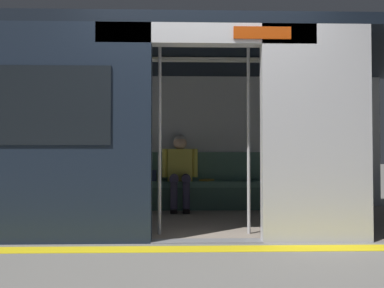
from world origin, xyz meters
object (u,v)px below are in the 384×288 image
Objects in this scene: handbag at (148,176)px; grab_pole_door at (160,135)px; train_car at (194,104)px; person_seated at (180,167)px; book at (207,180)px; grab_pole_far at (249,135)px; bench_seat at (197,188)px.

grab_pole_door is at bearing 98.30° from handbag.
handbag is at bearing -57.36° from train_car.
grab_pole_door is at bearing 65.89° from train_car.
grab_pole_door is at bearing 83.58° from person_seated.
grab_pole_far is (-0.33, 1.95, 0.60)m from book.
book is (-0.92, 0.01, -0.07)m from handbag.
train_car is 1.61m from handbag.
bench_seat is at bearing -94.28° from train_car.
grab_pole_far is at bearing 111.59° from person_seated.
train_car reaches higher than handbag.
bench_seat is 0.42m from person_seated.
grab_pole_door reaches higher than handbag.
person_seated is 5.30× the size of book.
grab_pole_door is at bearing 105.92° from book.
grab_pole_far reaches higher than book.
bench_seat is at bearing 178.17° from handbag.
train_car is at bearing 111.57° from book.
train_car is 29.09× the size of book.
train_car reaches higher than grab_pole_door.
bench_seat is 1.29× the size of grab_pole_far.
grab_pole_door is at bearing 76.16° from bench_seat.
bench_seat is at bearing -103.84° from grab_pole_door.
bench_seat is 1.29× the size of grab_pole_door.
person_seated is 0.55× the size of grab_pole_far.
person_seated is (0.27, 0.05, 0.32)m from bench_seat.
grab_pole_door is (0.63, 1.95, 0.60)m from book.
grab_pole_door is 1.00× the size of grab_pole_far.
person_seated is 4.48× the size of handbag.
person_seated is at bearing 11.31° from bench_seat.
bench_seat is at bearing 39.31° from book.
train_car is 3.03× the size of grab_pole_door.
grab_pole_far is at bearing 103.90° from bench_seat.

